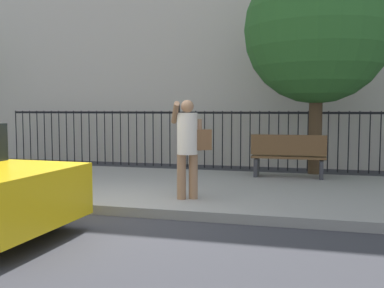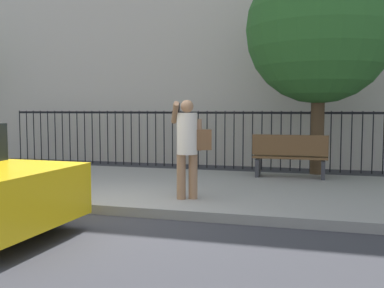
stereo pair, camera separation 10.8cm
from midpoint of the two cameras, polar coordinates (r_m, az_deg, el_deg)
ground_plane at (r=7.12m, az=-11.07°, el=-9.00°), size 60.00×60.00×0.00m
sidewalk at (r=9.09m, az=-4.95°, el=-5.51°), size 28.00×4.40×0.15m
iron_fence at (r=12.51m, az=0.80°, el=1.61°), size 12.03×0.04×1.60m
pedestrian_on_phone at (r=7.39m, az=-0.82°, el=0.28°), size 0.72×0.55×1.65m
street_bench at (r=9.91m, az=11.92°, el=-1.40°), size 1.60×0.45×0.95m
street_tree_near at (r=10.80m, az=15.48°, el=13.80°), size 3.33×3.33×5.11m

